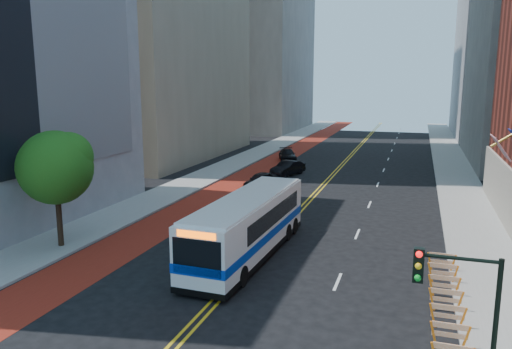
{
  "coord_description": "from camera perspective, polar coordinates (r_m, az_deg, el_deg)",
  "views": [
    {
      "loc": [
        8.08,
        -16.87,
        9.62
      ],
      "look_at": [
        -0.02,
        8.0,
        4.65
      ],
      "focal_mm": 35.0,
      "sensor_mm": 36.0,
      "label": 1
    }
  ],
  "objects": [
    {
      "name": "car_b",
      "position": [
        51.12,
        3.65,
        0.73
      ],
      "size": [
        2.96,
        4.72,
        1.47
      ],
      "primitive_type": "imported",
      "rotation": [
        0.0,
        0.0,
        -0.34
      ],
      "color": "black",
      "rests_on": "ground"
    },
    {
      "name": "car_c",
      "position": [
        60.72,
        3.62,
        2.26
      ],
      "size": [
        3.34,
        4.95,
        1.33
      ],
      "primitive_type": "imported",
      "rotation": [
        0.0,
        0.0,
        0.35
      ],
      "color": "black",
      "rests_on": "ground"
    },
    {
      "name": "transit_bus",
      "position": [
        27.58,
        -0.85,
        -5.79
      ],
      "size": [
        3.18,
        12.4,
        3.38
      ],
      "rotation": [
        0.0,
        0.0,
        -0.04
      ],
      "color": "silver",
      "rests_on": "ground"
    },
    {
      "name": "lane_dashes",
      "position": [
        55.8,
        14.39,
        0.5
      ],
      "size": [
        0.14,
        98.2,
        0.01
      ],
      "color": "silver",
      "rests_on": "ground"
    },
    {
      "name": "ground",
      "position": [
        21.03,
        -7.01,
        -16.55
      ],
      "size": [
        160.0,
        160.0,
        0.0
      ],
      "primitive_type": "plane",
      "color": "black",
      "rests_on": "ground"
    },
    {
      "name": "traffic_signal",
      "position": [
        14.66,
        22.3,
        -13.82
      ],
      "size": [
        2.21,
        0.34,
        5.07
      ],
      "color": "black",
      "rests_on": "sidewalk_right"
    },
    {
      "name": "center_line_inner",
      "position": [
        48.55,
        7.88,
        -0.77
      ],
      "size": [
        0.14,
        140.0,
        0.01
      ],
      "primitive_type": "cube",
      "color": "gold",
      "rests_on": "ground"
    },
    {
      "name": "construction_barriers",
      "position": [
        22.23,
        20.97,
        -13.72
      ],
      "size": [
        1.42,
        10.91,
        1.0
      ],
      "color": "orange",
      "rests_on": "ground"
    },
    {
      "name": "center_line_outer",
      "position": [
        48.49,
        8.3,
        -0.79
      ],
      "size": [
        0.14,
        140.0,
        0.01
      ],
      "primitive_type": "cube",
      "color": "gold",
      "rests_on": "ground"
    },
    {
      "name": "car_a",
      "position": [
        45.01,
        0.52,
        -0.67
      ],
      "size": [
        2.52,
        4.38,
        1.4
      ],
      "primitive_type": "imported",
      "rotation": [
        0.0,
        0.0,
        -0.22
      ],
      "color": "black",
      "rests_on": "ground"
    },
    {
      "name": "street_tree",
      "position": [
        30.34,
        -21.83,
        1.05
      ],
      "size": [
        4.2,
        4.2,
        6.7
      ],
      "color": "black",
      "rests_on": "sidewalk_left"
    },
    {
      "name": "bus_lane_paint",
      "position": [
        50.51,
        -0.99,
        -0.22
      ],
      "size": [
        3.6,
        140.0,
        0.01
      ],
      "primitive_type": "cube",
      "color": "maroon",
      "rests_on": "ground"
    },
    {
      "name": "sidewalk_right",
      "position": [
        47.99,
        22.34,
        -1.53
      ],
      "size": [
        4.0,
        140.0,
        0.15
      ],
      "primitive_type": "cube",
      "color": "gray",
      "rests_on": "ground"
    },
    {
      "name": "sidewalk_left",
      "position": [
        51.87,
        -5.07,
        0.12
      ],
      "size": [
        4.0,
        140.0,
        0.15
      ],
      "primitive_type": "cube",
      "color": "gray",
      "rests_on": "ground"
    }
  ]
}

